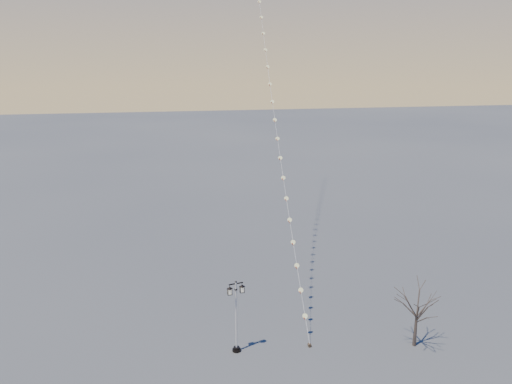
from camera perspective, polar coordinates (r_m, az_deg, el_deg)
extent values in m
plane|color=#474948|center=(32.98, 2.44, -17.39)|extent=(300.00, 300.00, 0.00)
cylinder|color=black|center=(33.06, -2.18, -17.15)|extent=(0.52, 0.52, 0.15)
cylinder|color=black|center=(32.98, -2.18, -16.95)|extent=(0.37, 0.37, 0.13)
cylinder|color=beige|center=(31.86, -2.22, -13.49)|extent=(0.12, 0.12, 4.38)
cylinder|color=black|center=(31.10, -2.25, -10.77)|extent=(0.19, 0.19, 0.06)
cube|color=black|center=(30.95, -2.26, -10.15)|extent=(0.88, 0.22, 0.06)
sphere|color=black|center=(30.90, -2.26, -9.96)|extent=(0.13, 0.13, 0.13)
pyramid|color=black|center=(30.89, -2.95, -10.49)|extent=(0.41, 0.41, 0.13)
cube|color=beige|center=(31.01, -2.94, -10.97)|extent=(0.24, 0.24, 0.32)
cube|color=black|center=(31.09, -2.94, -11.27)|extent=(0.28, 0.28, 0.04)
pyramid|color=black|center=(31.13, -1.57, -10.27)|extent=(0.41, 0.41, 0.13)
cube|color=beige|center=(31.25, -1.56, -10.75)|extent=(0.24, 0.24, 0.32)
cube|color=black|center=(31.33, -1.56, -11.04)|extent=(0.28, 0.28, 0.04)
cone|color=#3B3128|center=(34.58, 17.31, -14.44)|extent=(0.25, 0.25, 2.12)
cylinder|color=#37291B|center=(33.60, 5.97, -16.58)|extent=(0.22, 0.22, 0.22)
cylinder|color=black|center=(33.59, 5.98, -16.54)|extent=(0.03, 0.03, 0.27)
cone|color=#E83F17|center=(47.20, 1.32, 16.00)|extent=(0.09, 0.09, 0.31)
cylinder|color=white|center=(33.32, 6.00, -15.78)|extent=(0.02, 0.02, 0.87)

